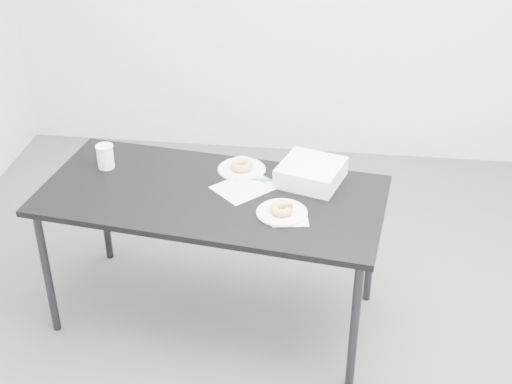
# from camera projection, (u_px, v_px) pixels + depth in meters

# --- Properties ---
(floor) EXTENTS (4.00, 4.00, 0.00)m
(floor) POSITION_uv_depth(u_px,v_px,m) (251.00, 321.00, 3.81)
(floor) COLOR #525157
(floor) RESTS_ON ground
(table) EXTENTS (1.76, 1.00, 0.76)m
(table) POSITION_uv_depth(u_px,v_px,m) (212.00, 203.00, 3.50)
(table) COLOR black
(table) RESTS_ON floor
(scorecard) EXTENTS (0.36, 0.36, 0.00)m
(scorecard) POSITION_uv_depth(u_px,v_px,m) (245.00, 187.00, 3.52)
(scorecard) COLOR white
(scorecard) RESTS_ON table
(logo_patch) EXTENTS (0.06, 0.06, 0.00)m
(logo_patch) POSITION_uv_depth(u_px,v_px,m) (265.00, 180.00, 3.58)
(logo_patch) COLOR green
(logo_patch) RESTS_ON scorecard
(pen) EXTENTS (0.13, 0.01, 0.01)m
(pen) POSITION_uv_depth(u_px,v_px,m) (261.00, 180.00, 3.57)
(pen) COLOR #0D9497
(pen) RESTS_ON scorecard
(napkin) EXTENTS (0.19, 0.19, 0.00)m
(napkin) POSITION_uv_depth(u_px,v_px,m) (289.00, 217.00, 3.29)
(napkin) COLOR white
(napkin) RESTS_ON table
(plate_near) EXTENTS (0.24, 0.24, 0.01)m
(plate_near) POSITION_uv_depth(u_px,v_px,m) (282.00, 213.00, 3.31)
(plate_near) COLOR white
(plate_near) RESTS_ON napkin
(donut_near) EXTENTS (0.11, 0.11, 0.04)m
(donut_near) POSITION_uv_depth(u_px,v_px,m) (282.00, 209.00, 3.30)
(donut_near) COLOR #C57F3E
(donut_near) RESTS_ON plate_near
(plate_far) EXTENTS (0.25, 0.25, 0.01)m
(plate_far) POSITION_uv_depth(u_px,v_px,m) (242.00, 169.00, 3.67)
(plate_far) COLOR white
(plate_far) RESTS_ON table
(donut_far) EXTENTS (0.12, 0.12, 0.04)m
(donut_far) POSITION_uv_depth(u_px,v_px,m) (242.00, 165.00, 3.66)
(donut_far) COLOR #C57F3E
(donut_far) RESTS_ON plate_far
(coffee_cup) EXTENTS (0.08, 0.08, 0.13)m
(coffee_cup) POSITION_uv_depth(u_px,v_px,m) (105.00, 156.00, 3.66)
(coffee_cup) COLOR white
(coffee_cup) RESTS_ON table
(cup_lid) EXTENTS (0.10, 0.10, 0.01)m
(cup_lid) POSITION_uv_depth(u_px,v_px,m) (241.00, 161.00, 3.74)
(cup_lid) COLOR white
(cup_lid) RESTS_ON table
(bakery_box) EXTENTS (0.37, 0.37, 0.10)m
(bakery_box) POSITION_uv_depth(u_px,v_px,m) (311.00, 172.00, 3.55)
(bakery_box) COLOR silver
(bakery_box) RESTS_ON table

